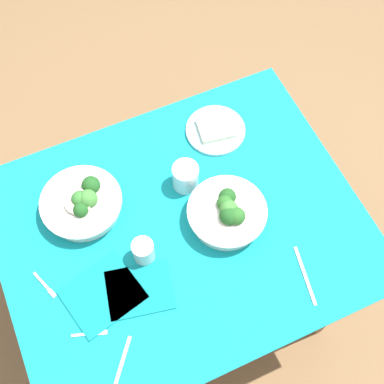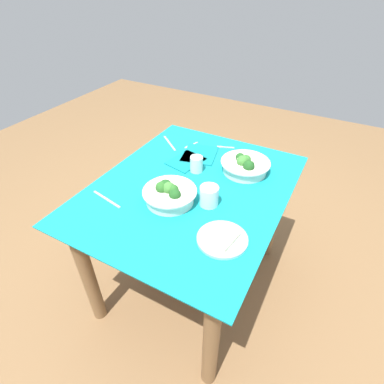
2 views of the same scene
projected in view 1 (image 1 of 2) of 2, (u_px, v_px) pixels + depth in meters
name	position (u px, v px, depth m)	size (l,w,h in m)	color
ground_plane	(184.00, 295.00, 2.25)	(6.00, 6.00, 0.00)	brown
dining_table	(182.00, 243.00, 1.72)	(1.10, 0.88, 0.73)	teal
broccoli_bowl_far	(83.00, 203.00, 1.60)	(0.25, 0.25, 0.10)	silver
broccoli_bowl_near	(227.00, 213.00, 1.58)	(0.24, 0.24, 0.10)	silver
bread_side_plate	(216.00, 130.00, 1.76)	(0.20, 0.20, 0.03)	#99C6D1
water_glass_center	(143.00, 251.00, 1.53)	(0.07, 0.07, 0.08)	silver
water_glass_side	(186.00, 176.00, 1.64)	(0.08, 0.08, 0.09)	silver
fork_by_far_bowl	(91.00, 334.00, 1.46)	(0.10, 0.04, 0.00)	#B7B7BC
fork_by_near_bowl	(46.00, 286.00, 1.52)	(0.05, 0.10, 0.00)	#B7B7BC
table_knife_left	(120.00, 371.00, 1.41)	(0.19, 0.01, 0.00)	#B7B7BC
table_knife_right	(305.00, 276.00, 1.53)	(0.18, 0.01, 0.00)	#B7B7BC
napkin_folded_upper	(139.00, 290.00, 1.51)	(0.19, 0.15, 0.01)	#0F777D
napkin_folded_lower	(102.00, 294.00, 1.51)	(0.21, 0.18, 0.01)	#0F777D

